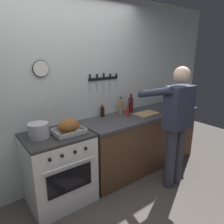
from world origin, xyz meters
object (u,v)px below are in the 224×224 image
object	(u,v)px
cutting_board	(147,114)
bottle_hot_sauce	(127,111)
bottle_wine_red	(131,105)
person_cook	(176,121)
bottle_soy_sauce	(102,112)
stove	(59,168)
stock_pot	(38,130)
bottle_vinegar	(121,107)
roasting_pan	(69,127)

from	to	relation	value
cutting_board	bottle_hot_sauce	xyz separation A→B (m)	(-0.29, 0.12, 0.06)
bottle_wine_red	bottle_hot_sauce	size ratio (longest dim) A/B	1.72
bottle_wine_red	bottle_hot_sauce	world-z (taller)	bottle_wine_red
cutting_board	person_cook	bearing A→B (deg)	-92.18
cutting_board	bottle_soy_sauce	bearing A→B (deg)	151.95
stove	cutting_board	world-z (taller)	cutting_board
stove	stock_pot	distance (m)	0.57
bottle_vinegar	cutting_board	bearing A→B (deg)	-42.62
bottle_vinegar	bottle_wine_red	size ratio (longest dim) A/B	0.89
stock_pot	person_cook	bearing A→B (deg)	-22.58
person_cook	bottle_hot_sauce	world-z (taller)	person_cook
bottle_wine_red	bottle_hot_sauce	bearing A→B (deg)	-145.27
bottle_vinegar	person_cook	bearing A→B (deg)	-71.59
stock_pot	bottle_soy_sauce	bearing A→B (deg)	11.77
person_cook	bottle_vinegar	size ratio (longest dim) A/B	6.21
roasting_pan	bottle_hot_sauce	xyz separation A→B (m)	(1.01, 0.12, -0.02)
person_cook	roasting_pan	bearing A→B (deg)	72.04
stove	bottle_soy_sauce	bearing A→B (deg)	16.33
roasting_pan	bottle_soy_sauce	bearing A→B (deg)	24.93
stock_pot	bottle_soy_sauce	distance (m)	1.04
person_cook	cutting_board	size ratio (longest dim) A/B	4.61
stock_pot	bottle_soy_sauce	size ratio (longest dim) A/B	1.23
stock_pot	cutting_board	xyz separation A→B (m)	(1.62, -0.11, -0.07)
stove	stock_pot	bearing A→B (deg)	170.67
bottle_vinegar	bottle_hot_sauce	world-z (taller)	bottle_vinegar
person_cook	bottle_wine_red	distance (m)	0.81
person_cook	cutting_board	bearing A→B (deg)	3.05
roasting_pan	bottle_vinegar	bearing A→B (deg)	15.33
stove	roasting_pan	xyz separation A→B (m)	(0.13, -0.08, 0.54)
person_cook	stock_pot	distance (m)	1.73
bottle_vinegar	roasting_pan	bearing A→B (deg)	-164.67
bottle_vinegar	bottle_hot_sauce	bearing A→B (deg)	-87.60
cutting_board	bottle_hot_sauce	bearing A→B (deg)	157.35
stove	person_cook	world-z (taller)	person_cook
bottle_soy_sauce	roasting_pan	bearing A→B (deg)	-155.07
bottle_wine_red	person_cook	bearing A→B (deg)	-83.44
cutting_board	stove	bearing A→B (deg)	176.81
person_cook	bottle_soy_sauce	bearing A→B (deg)	38.88
roasting_pan	bottle_vinegar	xyz separation A→B (m)	(1.01, 0.28, 0.02)
roasting_pan	bottle_hot_sauce	size ratio (longest dim) A/B	2.02
bottle_hot_sauce	bottle_soy_sauce	xyz separation A→B (m)	(-0.31, 0.20, 0.00)
roasting_pan	cutting_board	size ratio (longest dim) A/B	0.98
bottle_hot_sauce	stove	bearing A→B (deg)	-177.93
bottle_vinegar	bottle_wine_red	distance (m)	0.19
roasting_pan	cutting_board	bearing A→B (deg)	0.17
stock_pot	bottle_hot_sauce	world-z (taller)	bottle_hot_sauce
roasting_pan	bottle_hot_sauce	bearing A→B (deg)	7.01
roasting_pan	stock_pot	xyz separation A→B (m)	(-0.31, 0.11, -0.00)
cutting_board	bottle_wine_red	world-z (taller)	bottle_wine_red
cutting_board	bottle_vinegar	bearing A→B (deg)	137.38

